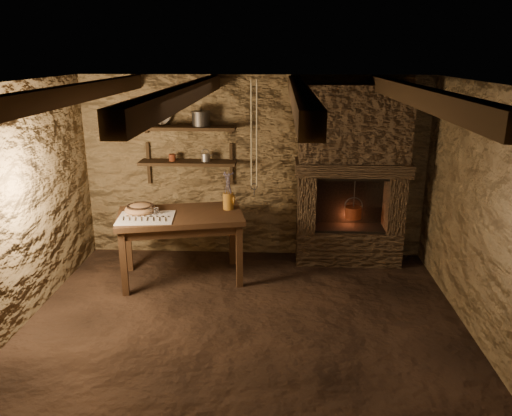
{
  "coord_description": "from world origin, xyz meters",
  "views": [
    {
      "loc": [
        0.34,
        -4.44,
        2.66
      ],
      "look_at": [
        0.08,
        0.9,
        0.99
      ],
      "focal_mm": 35.0,
      "sensor_mm": 36.0,
      "label": 1
    }
  ],
  "objects_px": {
    "wooden_bowl": "(140,209)",
    "red_pot": "(353,212)",
    "stoneware_jug": "(228,193)",
    "work_table": "(182,244)",
    "iron_stockpot": "(201,120)"
  },
  "relations": [
    {
      "from": "wooden_bowl",
      "to": "red_pot",
      "type": "bearing_deg",
      "value": 12.38
    },
    {
      "from": "work_table",
      "to": "wooden_bowl",
      "type": "relative_size",
      "value": 4.35
    },
    {
      "from": "iron_stockpot",
      "to": "red_pot",
      "type": "xyz_separation_m",
      "value": [
        1.95,
        -0.12,
        -1.15
      ]
    },
    {
      "from": "work_table",
      "to": "wooden_bowl",
      "type": "bearing_deg",
      "value": 165.6
    },
    {
      "from": "stoneware_jug",
      "to": "wooden_bowl",
      "type": "xyz_separation_m",
      "value": [
        -1.04,
        -0.19,
        -0.16
      ]
    },
    {
      "from": "work_table",
      "to": "red_pot",
      "type": "height_order",
      "value": "red_pot"
    },
    {
      "from": "stoneware_jug",
      "to": "red_pot",
      "type": "relative_size",
      "value": 0.86
    },
    {
      "from": "stoneware_jug",
      "to": "wooden_bowl",
      "type": "distance_m",
      "value": 1.07
    },
    {
      "from": "work_table",
      "to": "stoneware_jug",
      "type": "relative_size",
      "value": 3.45
    },
    {
      "from": "work_table",
      "to": "wooden_bowl",
      "type": "distance_m",
      "value": 0.64
    },
    {
      "from": "wooden_bowl",
      "to": "stoneware_jug",
      "type": "bearing_deg",
      "value": 10.66
    },
    {
      "from": "work_table",
      "to": "red_pot",
      "type": "xyz_separation_m",
      "value": [
        2.13,
        0.59,
        0.25
      ]
    },
    {
      "from": "wooden_bowl",
      "to": "iron_stockpot",
      "type": "height_order",
      "value": "iron_stockpot"
    },
    {
      "from": "stoneware_jug",
      "to": "red_pot",
      "type": "height_order",
      "value": "stoneware_jug"
    },
    {
      "from": "wooden_bowl",
      "to": "red_pot",
      "type": "xyz_separation_m",
      "value": [
        2.61,
        0.57,
        -0.17
      ]
    }
  ]
}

